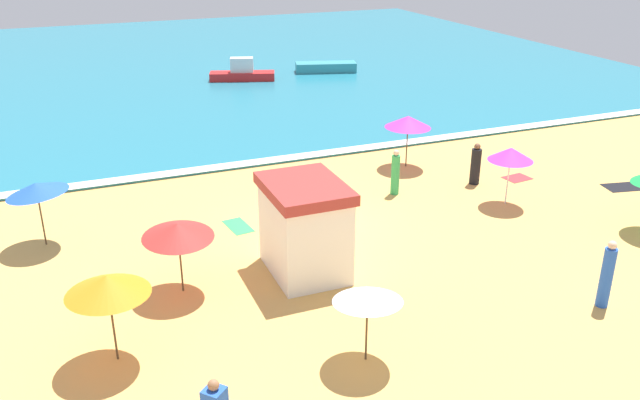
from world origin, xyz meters
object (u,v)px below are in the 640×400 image
object	(u,v)px
beach_umbrella_3	(178,230)
beach_umbrella_7	(368,294)
beachgoer_5	(607,275)
beach_umbrella_1	(107,285)
small_boat_0	(326,67)
lifeguard_cabana	(305,228)
beachgoer_1	(395,173)
beach_umbrella_6	(511,154)
beach_tent	(317,198)
beachgoer_3	(476,165)
small_boat_1	(242,73)
beach_umbrella_9	(408,122)
beach_umbrella_4	(36,188)

from	to	relation	value
beach_umbrella_3	beach_umbrella_7	size ratio (longest dim) A/B	1.09
beach_umbrella_7	beachgoer_5	bearing A→B (deg)	-2.03
beach_umbrella_1	small_boat_0	size ratio (longest dim) A/B	0.62
lifeguard_cabana	beachgoer_1	bearing A→B (deg)	39.41
lifeguard_cabana	beach_umbrella_6	distance (m)	8.69
beach_umbrella_3	small_boat_0	xyz separation A→B (m)	(14.40, 24.42, -1.43)
beach_umbrella_7	small_boat_0	xyz separation A→B (m)	(11.07, 29.12, -1.33)
beach_tent	beachgoer_5	distance (m)	9.66
beach_umbrella_1	small_boat_0	xyz separation A→B (m)	(16.43, 26.93, -1.57)
beachgoer_1	small_boat_0	distance (m)	21.16
beachgoer_3	small_boat_1	xyz separation A→B (m)	(-3.48, 20.34, -0.21)
beach_umbrella_3	beach_umbrella_6	distance (m)	12.10
beach_umbrella_1	small_boat_1	xyz separation A→B (m)	(10.63, 26.66, -1.44)
lifeguard_cabana	beach_umbrella_1	xyz separation A→B (m)	(-5.55, -2.28, 0.58)
beach_umbrella_9	beach_tent	bearing A→B (deg)	-149.42
lifeguard_cabana	beach_tent	bearing A→B (deg)	63.49
beach_umbrella_7	beach_umbrella_4	bearing A→B (deg)	126.51
lifeguard_cabana	beach_umbrella_1	bearing A→B (deg)	-157.68
lifeguard_cabana	beach_umbrella_1	distance (m)	6.03
beach_umbrella_9	small_boat_0	world-z (taller)	beach_umbrella_9
lifeguard_cabana	beach_umbrella_4	bearing A→B (deg)	146.11
beach_umbrella_9	beachgoer_1	bearing A→B (deg)	-126.67
beachgoer_5	beachgoer_1	bearing A→B (deg)	99.02
beach_umbrella_6	beachgoer_5	size ratio (longest dim) A/B	1.12
beach_umbrella_6	beach_tent	xyz separation A→B (m)	(-6.62, 1.74, -1.29)
beach_umbrella_1	beach_umbrella_6	bearing A→B (deg)	16.76
lifeguard_cabana	beach_tent	xyz separation A→B (m)	(1.83, 3.68, -0.80)
beach_umbrella_6	beach_tent	distance (m)	6.97
lifeguard_cabana	beach_tent	world-z (taller)	lifeguard_cabana
beach_umbrella_7	beachgoer_3	size ratio (longest dim) A/B	1.23
beach_umbrella_4	beach_umbrella_3	bearing A→B (deg)	-52.27
beach_umbrella_6	beachgoer_3	size ratio (longest dim) A/B	1.30
lifeguard_cabana	beach_umbrella_9	size ratio (longest dim) A/B	1.28
beach_umbrella_3	beach_umbrella_4	bearing A→B (deg)	127.73
beach_umbrella_7	small_boat_1	world-z (taller)	beach_umbrella_7
beach_umbrella_1	beach_umbrella_7	size ratio (longest dim) A/B	1.28
lifeguard_cabana	beachgoer_1	xyz separation A→B (m)	(5.20, 4.27, -0.58)
beach_umbrella_4	small_boat_1	size ratio (longest dim) A/B	0.61
beach_umbrella_9	beachgoer_5	bearing A→B (deg)	-92.14
lifeguard_cabana	beachgoer_5	bearing A→B (deg)	-35.40
beachgoer_1	small_boat_1	bearing A→B (deg)	90.35
beachgoer_5	small_boat_0	world-z (taller)	beachgoer_5
beach_tent	small_boat_0	bearing A→B (deg)	66.68
small_boat_1	beach_umbrella_1	bearing A→B (deg)	-111.73
beach_umbrella_9	beachgoer_1	world-z (taller)	beach_umbrella_9
beach_umbrella_7	beachgoer_3	distance (m)	12.24
lifeguard_cabana	beachgoer_3	distance (m)	9.48
lifeguard_cabana	beach_umbrella_3	world-z (taller)	lifeguard_cabana
beach_umbrella_6	beach_umbrella_9	bearing A→B (deg)	106.29
beach_umbrella_9	beachgoer_3	distance (m)	3.32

